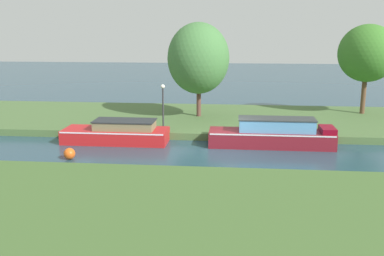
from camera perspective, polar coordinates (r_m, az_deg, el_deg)
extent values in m
plane|color=#244251|center=(22.72, 4.07, -2.97)|extent=(120.00, 120.00, 0.00)
cube|color=#4A6838|center=(29.48, 4.49, 1.05)|extent=(72.00, 10.00, 0.40)
cube|color=#42612E|center=(14.18, 2.95, -11.97)|extent=(72.00, 10.00, 0.40)
cube|color=maroon|center=(23.85, 10.14, -1.36)|extent=(6.56, 1.73, 0.83)
cube|color=silver|center=(23.76, 10.17, -0.47)|extent=(6.42, 1.76, 0.07)
cube|color=#5592C1|center=(23.71, 10.86, 0.36)|extent=(3.91, 1.32, 0.64)
cube|color=#303636|center=(23.64, 10.89, 1.19)|extent=(4.01, 1.38, 0.06)
cube|color=maroon|center=(24.13, 17.09, -0.20)|extent=(0.74, 1.45, 0.28)
cube|color=red|center=(24.66, -9.80, -0.97)|extent=(5.73, 1.95, 0.75)
cube|color=white|center=(24.58, -9.83, -0.21)|extent=(5.61, 1.98, 0.07)
cube|color=#79724E|center=(24.39, -8.67, 0.37)|extent=(3.24, 1.48, 0.45)
cube|color=#272A2D|center=(24.34, -8.69, 0.96)|extent=(3.34, 1.56, 0.06)
cylinder|color=brown|center=(29.47, 0.88, 4.06)|extent=(0.30, 0.30, 2.61)
ellipsoid|color=#44783E|center=(28.81, 0.83, 8.99)|extent=(3.99, 4.34, 4.58)
cylinder|color=brown|center=(32.57, 21.29, 4.43)|extent=(0.32, 0.32, 3.07)
ellipsoid|color=#3A7528|center=(32.25, 21.70, 8.96)|extent=(3.85, 4.15, 3.85)
cylinder|color=#333338|center=(25.85, -3.75, 2.53)|extent=(0.10, 0.10, 2.35)
sphere|color=white|center=(25.66, -3.79, 5.38)|extent=(0.24, 0.24, 0.24)
cylinder|color=brown|center=(25.77, -7.74, 0.50)|extent=(0.17, 0.17, 0.67)
sphere|color=#E55919|center=(21.98, -15.53, -3.20)|extent=(0.55, 0.55, 0.55)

